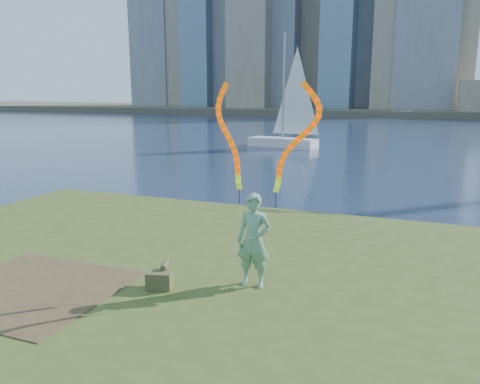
% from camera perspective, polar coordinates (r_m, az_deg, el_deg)
% --- Properties ---
extents(ground, '(320.00, 320.00, 0.00)m').
position_cam_1_polar(ground, '(11.45, -3.91, -10.99)').
color(ground, '#1A2742').
rests_on(ground, ground).
extents(grassy_knoll, '(20.00, 18.00, 0.80)m').
position_cam_1_polar(grassy_knoll, '(9.48, -10.00, -14.06)').
color(grassy_knoll, '#3C4C1B').
rests_on(grassy_knoll, ground).
extents(dirt_patch, '(3.20, 3.00, 0.02)m').
position_cam_1_polar(dirt_patch, '(9.93, -24.05, -10.75)').
color(dirt_patch, '#47331E').
rests_on(dirt_patch, grassy_knoll).
extents(far_shore, '(320.00, 40.00, 1.20)m').
position_cam_1_polar(far_shore, '(104.69, 18.98, 9.37)').
color(far_shore, '#474234').
rests_on(far_shore, ground).
extents(woman_with_ribbons, '(2.13, 0.44, 4.18)m').
position_cam_1_polar(woman_with_ribbons, '(8.86, 1.78, -2.92)').
color(woman_with_ribbons, '#0F6632').
rests_on(woman_with_ribbons, grassy_knoll).
extents(canvas_bag, '(0.54, 0.61, 0.45)m').
position_cam_1_polar(canvas_bag, '(9.22, -9.75, -10.42)').
color(canvas_bag, '#474124').
rests_on(canvas_bag, grassy_knoll).
extents(sailboat, '(6.09, 2.84, 9.13)m').
position_cam_1_polar(sailboat, '(38.71, 5.67, 7.75)').
color(sailboat, silver).
rests_on(sailboat, ground).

